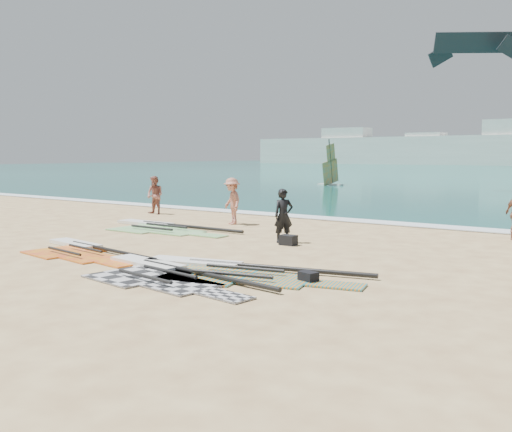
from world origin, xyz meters
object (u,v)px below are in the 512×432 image
Objects in this scene: rig_green at (159,227)px; gear_bag_near at (288,240)px; rig_red at (80,250)px; beachgoer_mid at (232,201)px; rig_grey at (160,273)px; gear_bag_far at (308,277)px; person_wetsuit at (284,216)px; beachgoer_left at (155,195)px; rig_orange at (228,270)px.

rig_green is 12.45× the size of gear_bag_near.
beachgoer_mid reaches higher than rig_red.
gear_bag_far is at bearing 29.38° from rig_grey.
beachgoer_mid reaches higher than rig_grey.
person_wetsuit reaches higher than gear_bag_near.
beachgoer_mid reaches higher than beachgoer_left.
rig_green is 1.18× the size of rig_red.
beachgoer_left reaches higher than person_wetsuit.
rig_red is 3.03× the size of person_wetsuit.
rig_orange is 12.14× the size of gear_bag_near.
gear_bag_far is at bearing -104.53° from person_wetsuit.
rig_grey is 4.51m from rig_red.
rig_red is at bearing 174.66° from rig_grey.
beachgoer_mid reaches higher than gear_bag_near.
beachgoer_left reaches higher than rig_grey.
rig_red is at bearing -133.30° from gear_bag_near.
beachgoer_left reaches higher than gear_bag_far.
rig_green is 3.29× the size of beachgoer_mid.
gear_bag_far reaches higher than rig_green.
rig_orange is at bearing 10.22° from rig_red.
rig_orange is (7.57, -5.04, -0.00)m from rig_green.
beachgoer_mid is at bearing 146.22° from gear_bag_near.
beachgoer_mid reaches higher than rig_green.
beachgoer_left is (-4.10, 3.79, 0.89)m from rig_green.
rig_orange is 5.17m from person_wetsuit.
beachgoer_left is at bearing 137.03° from rig_green.
gear_bag_far is 0.23× the size of beachgoer_left.
gear_bag_far is 11.27m from beachgoer_mid.
beachgoer_mid is (-4.93, 3.30, 0.82)m from gear_bag_near.
rig_red is 12.87× the size of gear_bag_far.
rig_red is 10.97m from beachgoer_left.
person_wetsuit is at bearing 100.37° from rig_grey.
beachgoer_left is (-11.67, 8.83, 0.89)m from rig_orange.
beachgoer_left reaches higher than rig_red.
gear_bag_far reaches higher than rig_orange.
rig_green reaches higher than rig_grey.
beachgoer_left is at bearing 157.78° from gear_bag_near.
gear_bag_near reaches higher than rig_grey.
rig_orange is 3.36× the size of beachgoer_left.
person_wetsuit is (-1.52, 4.87, 0.85)m from rig_orange.
person_wetsuit is at bearing 139.55° from gear_bag_near.
rig_green is 5.65m from beachgoer_left.
gear_bag_far is (3.32, -4.33, -0.04)m from gear_bag_near.
gear_bag_near is (4.48, 4.76, 0.12)m from rig_red.
rig_green reaches higher than rig_orange.
rig_grey reaches higher than rig_red.
beachgoer_mid is (1.55, 2.76, 0.93)m from rig_green.
rig_green is at bearing 132.92° from rig_orange.
rig_red is 7.81m from gear_bag_far.
person_wetsuit is 0.96× the size of beachgoer_left.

